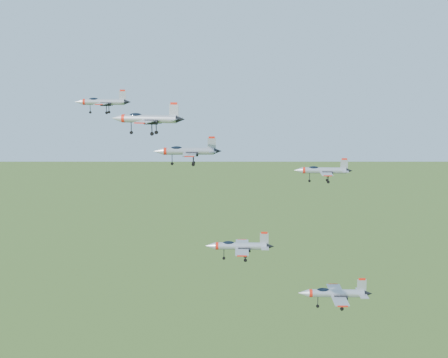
# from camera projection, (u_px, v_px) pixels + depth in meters

# --- Properties ---
(jet_lead) EXTENTS (11.18, 9.28, 2.99)m
(jet_lead) POSITION_uv_depth(u_px,v_px,m) (102.00, 102.00, 121.51)
(jet_lead) COLOR #9BA0A7
(jet_left_high) EXTENTS (11.28, 9.46, 3.02)m
(jet_left_high) POSITION_uv_depth(u_px,v_px,m) (187.00, 151.00, 102.48)
(jet_left_high) COLOR #9BA0A7
(jet_right_high) EXTENTS (11.38, 9.39, 3.04)m
(jet_right_high) POSITION_uv_depth(u_px,v_px,m) (147.00, 119.00, 91.32)
(jet_right_high) COLOR #9BA0A7
(jet_left_low) EXTENTS (10.76, 8.94, 2.88)m
(jet_left_low) POSITION_uv_depth(u_px,v_px,m) (322.00, 170.00, 114.19)
(jet_left_low) COLOR #9BA0A7
(jet_right_low) EXTENTS (10.80, 8.99, 2.89)m
(jet_right_low) POSITION_uv_depth(u_px,v_px,m) (239.00, 246.00, 96.79)
(jet_right_low) COLOR #9BA0A7
(jet_trail) EXTENTS (12.81, 10.68, 3.42)m
(jet_trail) POSITION_uv_depth(u_px,v_px,m) (334.00, 293.00, 106.75)
(jet_trail) COLOR #9BA0A7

